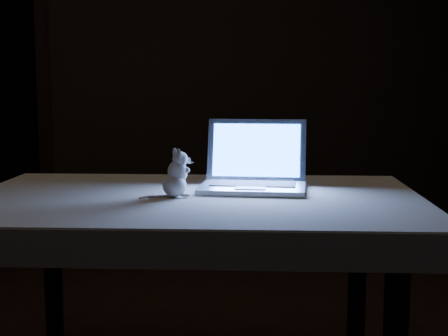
{
  "coord_description": "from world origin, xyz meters",
  "views": [
    {
      "loc": [
        -0.35,
        -1.96,
        1.0
      ],
      "look_at": [
        0.07,
        -0.03,
        0.74
      ],
      "focal_mm": 52.0,
      "sensor_mm": 36.0,
      "label": 1
    }
  ],
  "objects": [
    {
      "name": "plush_mouse",
      "position": [
        -0.1,
        -0.12,
        0.74
      ],
      "size": [
        0.11,
        0.11,
        0.14
      ],
      "primitive_type": null,
      "rotation": [
        0.0,
        0.0,
        0.03
      ],
      "color": "silver",
      "rests_on": "tablecloth"
    },
    {
      "name": "table",
      "position": [
        -0.04,
        -0.11,
        0.33
      ],
      "size": [
        1.41,
        1.09,
        0.67
      ],
      "primitive_type": null,
      "rotation": [
        0.0,
        0.0,
        -0.26
      ],
      "color": "black",
      "rests_on": "floor"
    },
    {
      "name": "tablecloth",
      "position": [
        -0.03,
        -0.07,
        0.63
      ],
      "size": [
        1.41,
        1.01,
        0.09
      ],
      "primitive_type": null,
      "rotation": [
        0.0,
        0.0,
        -0.09
      ],
      "color": "beige",
      "rests_on": "table"
    },
    {
      "name": "back_wall",
      "position": [
        0.0,
        2.5,
        1.3
      ],
      "size": [
        4.5,
        0.04,
        2.6
      ],
      "primitive_type": "cube",
      "color": "black",
      "rests_on": "ground"
    },
    {
      "name": "laptop",
      "position": [
        0.15,
        -0.06,
        0.78
      ],
      "size": [
        0.4,
        0.37,
        0.22
      ],
      "primitive_type": null,
      "rotation": [
        0.0,
        0.0,
        -0.34
      ],
      "color": "#A5A6A9",
      "rests_on": "tablecloth"
    }
  ]
}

